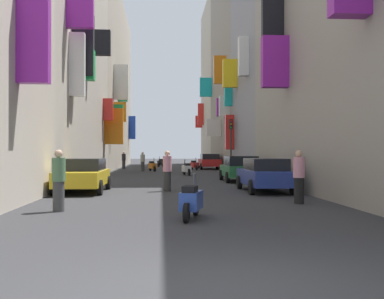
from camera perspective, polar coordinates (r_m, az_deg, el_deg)
name	(u,v)px	position (r m, az deg, el deg)	size (l,w,h in m)	color
ground_plane	(170,173)	(35.57, -2.69, -2.96)	(140.00, 140.00, 0.00)	#2D2D30
building_left_mid_b	(51,72)	(32.09, -17.10, 9.10)	(7.39, 13.03, 13.81)	#B2A899
building_left_mid_c	(95,83)	(52.46, -11.91, 8.00)	(7.31, 28.20, 18.40)	#9E9384
building_right_mid_a	(282,30)	(34.82, 11.11, 14.26)	(7.07, 9.74, 20.84)	gray
building_right_mid_b	(249,63)	(46.74, 7.07, 10.54)	(7.39, 15.32, 20.87)	gray
building_right_mid_c	(228,85)	(60.39, 4.52, 7.96)	(6.92, 12.77, 20.60)	#BCB29E
parked_car_red	(209,161)	(44.20, 2.17, -1.43)	(2.00, 4.50, 1.46)	#B21E1E
parked_car_blue	(265,174)	(19.63, 8.98, -3.02)	(1.83, 4.31, 1.40)	navy
parked_car_yellow	(83,174)	(19.73, -13.31, -3.00)	(1.94, 4.29, 1.40)	gold
parked_car_green	(240,168)	(26.05, 5.99, -2.30)	(1.98, 3.96, 1.44)	#236638
scooter_white	(187,169)	(32.76, -0.68, -2.39)	(0.65, 1.91, 1.13)	silver
scooter_black	(161,163)	(50.66, -3.88, -1.62)	(0.77, 1.82, 1.13)	black
scooter_red	(194,165)	(42.02, 0.27, -1.91)	(0.68, 1.97, 1.13)	red
scooter_orange	(152,166)	(39.34, -4.94, -2.03)	(0.75, 1.83, 1.13)	orange
scooter_blue	(191,201)	(11.61, -0.09, -6.34)	(0.68, 1.79, 1.13)	#2D4CAD
pedestrian_crossing	(299,177)	(15.32, 13.09, -3.32)	(0.54, 0.54, 1.74)	black
pedestrian_near_left	(59,181)	(13.54, -16.18, -3.71)	(0.50, 0.50, 1.75)	#3D3D3D
pedestrian_near_right	(124,160)	(45.13, -8.45, -1.32)	(0.52, 0.52, 1.68)	#343434
pedestrian_mid_street	(143,162)	(39.75, -6.13, -1.50)	(0.43, 0.43, 1.64)	#3C3C3C
pedestrian_far_away	(167,171)	(19.68, -3.08, -2.66)	(0.48, 0.48, 1.73)	#323232
traffic_light_near_corner	(231,137)	(35.19, 4.84, 1.61)	(0.26, 0.34, 4.14)	#2D2D2D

